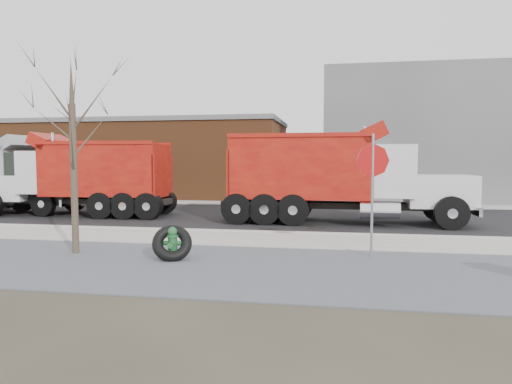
% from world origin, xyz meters
% --- Properties ---
extents(ground, '(120.00, 120.00, 0.00)m').
position_xyz_m(ground, '(0.00, 0.00, 0.00)').
color(ground, '#383328').
rests_on(ground, ground).
extents(gravel_verge, '(60.00, 5.00, 0.03)m').
position_xyz_m(gravel_verge, '(0.00, -3.50, 0.01)').
color(gravel_verge, gray).
rests_on(gravel_verge, ground).
extents(sidewalk, '(60.00, 2.50, 0.06)m').
position_xyz_m(sidewalk, '(0.00, 0.25, 0.03)').
color(sidewalk, '#9E9B93').
rests_on(sidewalk, ground).
extents(curb, '(60.00, 0.15, 0.11)m').
position_xyz_m(curb, '(0.00, 1.55, 0.06)').
color(curb, '#9E9B93').
rests_on(curb, ground).
extents(road, '(60.00, 9.40, 0.02)m').
position_xyz_m(road, '(0.00, 6.30, 0.01)').
color(road, black).
rests_on(road, ground).
extents(far_sidewalk, '(60.00, 2.00, 0.06)m').
position_xyz_m(far_sidewalk, '(0.00, 12.00, 0.03)').
color(far_sidewalk, '#9E9B93').
rests_on(far_sidewalk, ground).
extents(building_grey, '(12.00, 10.00, 8.00)m').
position_xyz_m(building_grey, '(9.00, 18.00, 4.00)').
color(building_grey, gray).
rests_on(building_grey, ground).
extents(building_brick, '(20.20, 8.20, 5.30)m').
position_xyz_m(building_brick, '(-10.00, 17.00, 2.65)').
color(building_brick, brown).
rests_on(building_brick, ground).
extents(bare_tree, '(3.20, 3.20, 5.20)m').
position_xyz_m(bare_tree, '(-3.20, -2.60, 3.30)').
color(bare_tree, '#382D23').
rests_on(bare_tree, ground).
extents(fire_hydrant, '(0.48, 0.46, 0.85)m').
position_xyz_m(fire_hydrant, '(-0.36, -2.89, 0.39)').
color(fire_hydrant, '#266534').
rests_on(fire_hydrant, ground).
extents(truck_tire, '(1.19, 1.05, 0.98)m').
position_xyz_m(truck_tire, '(-0.35, -2.95, 0.44)').
color(truck_tire, black).
rests_on(truck_tire, ground).
extents(stop_sign, '(0.85, 0.25, 3.20)m').
position_xyz_m(stop_sign, '(4.61, -1.70, 2.15)').
color(stop_sign, gray).
rests_on(stop_sign, ground).
extents(dump_truck_red_a, '(9.79, 2.81, 3.91)m').
position_xyz_m(dump_truck_red_a, '(3.66, 4.71, 1.98)').
color(dump_truck_red_a, black).
rests_on(dump_truck_red_a, ground).
extents(dump_truck_red_b, '(8.77, 2.91, 3.67)m').
position_xyz_m(dump_truck_red_b, '(-7.53, 5.19, 1.87)').
color(dump_truck_red_b, black).
rests_on(dump_truck_red_b, ground).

